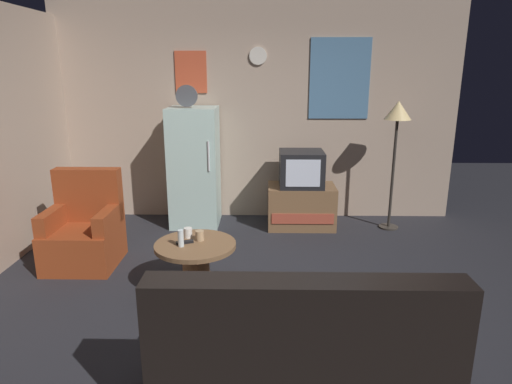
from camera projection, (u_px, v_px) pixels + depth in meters
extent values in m
plane|color=#232328|center=(251.00, 303.00, 3.86)|extent=(12.00, 12.00, 0.00)
cube|color=tan|center=(256.00, 114.00, 5.85)|extent=(5.20, 0.10, 2.77)
cube|color=teal|center=(340.00, 79.00, 5.65)|extent=(0.76, 0.02, 1.00)
cube|color=#C64C2D|center=(191.00, 72.00, 5.66)|extent=(0.40, 0.02, 0.52)
cylinder|color=silver|center=(258.00, 56.00, 5.60)|extent=(0.22, 0.03, 0.22)
cube|color=silver|center=(195.00, 167.00, 5.66)|extent=(0.60, 0.60, 1.50)
cylinder|color=silver|center=(209.00, 156.00, 5.31)|extent=(0.02, 0.02, 0.36)
cylinder|color=#4C4C51|center=(187.00, 96.00, 5.34)|extent=(0.26, 0.04, 0.26)
cube|color=brown|center=(301.00, 206.00, 5.68)|extent=(0.84, 0.52, 0.54)
cube|color=#AD4733|center=(303.00, 219.00, 5.44)|extent=(0.76, 0.01, 0.13)
cube|color=black|center=(301.00, 169.00, 5.55)|extent=(0.54, 0.50, 0.44)
cube|color=silver|center=(303.00, 173.00, 5.30)|extent=(0.41, 0.01, 0.33)
cylinder|color=#332D28|center=(388.00, 227.00, 5.69)|extent=(0.24, 0.24, 0.02)
cylinder|color=#332D28|center=(393.00, 174.00, 5.50)|extent=(0.04, 0.04, 1.40)
cone|color=#F2D18C|center=(398.00, 110.00, 5.30)|extent=(0.32, 0.32, 0.22)
cylinder|color=brown|center=(197.00, 290.00, 4.05)|extent=(0.72, 0.72, 0.04)
cylinder|color=brown|center=(196.00, 268.00, 4.00)|extent=(0.24, 0.24, 0.43)
cylinder|color=brown|center=(195.00, 245.00, 3.94)|extent=(0.72, 0.72, 0.04)
cylinder|color=silver|center=(181.00, 238.00, 3.85)|extent=(0.05, 0.05, 0.15)
cylinder|color=silver|center=(188.00, 233.00, 4.06)|extent=(0.08, 0.08, 0.09)
cylinder|color=tan|center=(200.00, 236.00, 3.99)|extent=(0.08, 0.08, 0.09)
cube|color=black|center=(185.00, 242.00, 3.93)|extent=(0.16, 0.10, 0.02)
cube|color=maroon|center=(84.00, 247.00, 4.57)|extent=(0.68, 0.68, 0.40)
cube|color=maroon|center=(89.00, 195.00, 4.69)|extent=(0.68, 0.16, 0.56)
cube|color=maroon|center=(53.00, 219.00, 4.49)|extent=(0.12, 0.60, 0.20)
cube|color=maroon|center=(108.00, 219.00, 4.48)|extent=(0.12, 0.60, 0.20)
cube|color=black|center=(299.00, 364.00, 2.75)|extent=(1.70, 0.80, 0.40)
cube|color=black|center=(305.00, 326.00, 2.34)|extent=(1.70, 0.20, 0.52)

